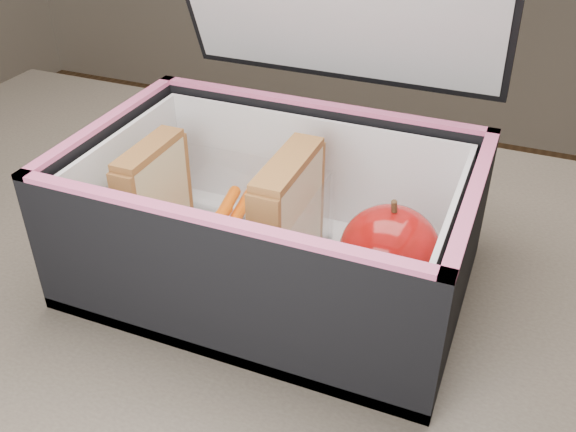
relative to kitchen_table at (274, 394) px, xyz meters
name	(u,v)px	position (x,y,z in m)	size (l,w,h in m)	color
kitchen_table	(274,394)	(0.00, 0.00, 0.00)	(1.20, 0.80, 0.75)	#615649
lunch_bag	(275,209)	(-0.02, 0.06, 0.16)	(0.33, 0.30, 0.32)	black
plastic_tub	(219,220)	(-0.07, 0.05, 0.14)	(0.18, 0.13, 0.07)	white
sandwich_left	(154,192)	(-0.14, 0.05, 0.16)	(0.02, 0.08, 0.09)	tan
sandwich_right	(288,216)	(-0.01, 0.05, 0.16)	(0.03, 0.10, 0.11)	tan
carrot_sticks	(216,234)	(-0.08, 0.05, 0.13)	(0.05, 0.15, 0.03)	#F04D00
paper_napkin	(383,290)	(0.08, 0.05, 0.11)	(0.07, 0.07, 0.01)	white
red_apple	(390,251)	(0.08, 0.05, 0.15)	(0.10, 0.10, 0.09)	maroon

